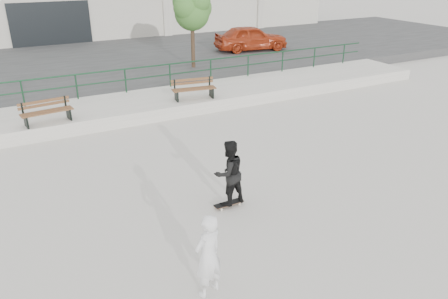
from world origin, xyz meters
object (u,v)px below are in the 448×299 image
bench_right (194,89)px  standing_skater (229,173)px  seated_skater (208,256)px  red_car (251,38)px  bench_left (47,112)px  skateboard (229,203)px  tree (192,9)px

bench_right → standing_skater: (-2.36, -7.30, 0.03)m
bench_right → seated_skater: (-4.18, -9.85, -0.06)m
red_car → seated_skater: bearing=155.8°
bench_left → seated_skater: bearing=-88.6°
seated_skater → red_car: bearing=-141.7°
skateboard → bench_right: bearing=70.4°
skateboard → seated_skater: size_ratio=0.47×
tree → seated_skater: size_ratio=2.32×
red_car → standing_skater: red_car is taller
bench_right → seated_skater: bearing=-104.6°
bench_right → standing_skater: size_ratio=1.08×
bench_right → skateboard: bench_right is taller
bench_left → tree: bearing=26.6°
bench_left → bench_right: size_ratio=0.97×
bench_left → bench_right: bench_right is taller
skateboard → standing_skater: size_ratio=0.47×
tree → standing_skater: (-4.68, -12.42, -2.49)m
bench_right → skateboard: 7.72m
bench_left → skateboard: size_ratio=2.25×
bench_right → seated_skater: size_ratio=1.08×
red_car → seated_skater: red_car is taller
tree → seated_skater: (-6.50, -14.97, -2.58)m
standing_skater → seated_skater: standing_skater is taller
skateboard → seated_skater: seated_skater is taller
tree → standing_skater: 13.50m
bench_right → red_car: 10.53m
seated_skater → tree: bearing=-131.9°
tree → skateboard: size_ratio=4.97×
red_car → skateboard: size_ratio=5.65×
tree → red_car: bearing=26.4°
bench_left → seated_skater: (1.45, -9.66, -0.05)m
tree → skateboard: (-4.68, -12.42, -3.35)m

